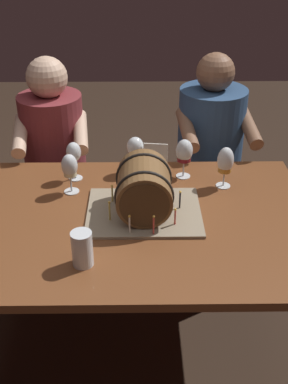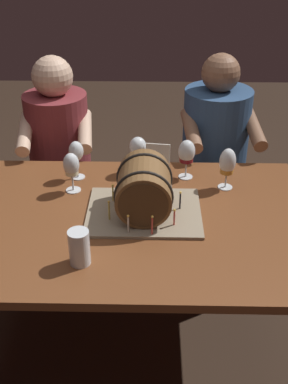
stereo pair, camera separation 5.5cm
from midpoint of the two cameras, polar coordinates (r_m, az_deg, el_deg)
name	(u,v)px [view 2 (the right image)]	position (r m, az deg, el deg)	size (l,w,h in m)	color
ground_plane	(132,342)	(2.39, -0.74, -17.55)	(8.00, 8.00, 0.00)	#332319
dining_table	(130,236)	(1.97, -0.86, -5.32)	(1.49, 0.98, 0.72)	brown
barrel_cake	(144,191)	(1.89, 0.84, 0.14)	(0.46, 0.36, 0.24)	gray
wine_glass_rose	(138,148)	(2.19, -0.01, 5.26)	(0.08, 0.08, 0.18)	white
wine_glass_white	(71,166)	(2.06, -7.95, 3.07)	(0.07, 0.07, 0.18)	white
wine_glass_red	(187,153)	(2.16, 5.87, 4.65)	(0.08, 0.08, 0.19)	white
wine_glass_amber	(227,163)	(2.10, 10.71, 3.39)	(0.07, 0.07, 0.19)	white
wine_glass_empty	(76,152)	(2.16, -7.41, 4.74)	(0.07, 0.07, 0.18)	white
beer_pint	(79,249)	(1.66, -6.80, -6.81)	(0.07, 0.07, 0.13)	white
menu_card	(158,161)	(2.18, 2.37, 3.78)	(0.11, 0.01, 0.16)	silver
person_seated_left	(61,167)	(2.71, -9.30, 2.93)	(0.40, 0.49, 1.16)	#4C1B1E
person_seated_right	(213,166)	(2.68, 8.86, 3.05)	(0.42, 0.50, 1.18)	#1B2D46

